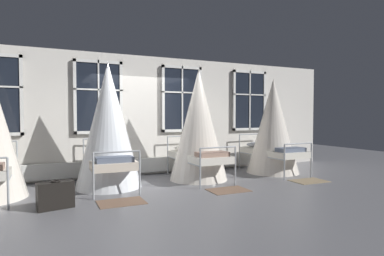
{
  "coord_description": "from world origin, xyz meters",
  "views": [
    {
      "loc": [
        -2.3,
        -6.88,
        1.51
      ],
      "look_at": [
        0.88,
        -0.02,
        1.22
      ],
      "focal_mm": 30.17,
      "sensor_mm": 36.0,
      "label": 1
    }
  ],
  "objects_px": {
    "cot_third": "(199,126)",
    "cot_fourth": "(273,127)",
    "cot_second": "(109,127)",
    "suitcase_dark": "(56,195)"
  },
  "relations": [
    {
      "from": "suitcase_dark",
      "to": "cot_fourth",
      "type": "bearing_deg",
      "value": 1.46
    },
    {
      "from": "cot_second",
      "to": "cot_fourth",
      "type": "distance_m",
      "value": 4.28
    },
    {
      "from": "cot_third",
      "to": "suitcase_dark",
      "type": "relative_size",
      "value": 4.43
    },
    {
      "from": "cot_second",
      "to": "cot_fourth",
      "type": "xyz_separation_m",
      "value": [
        4.28,
        -0.04,
        -0.07
      ]
    },
    {
      "from": "cot_second",
      "to": "cot_third",
      "type": "xyz_separation_m",
      "value": [
        2.08,
        -0.05,
        -0.01
      ]
    },
    {
      "from": "cot_fourth",
      "to": "cot_third",
      "type": "bearing_deg",
      "value": 89.28
    },
    {
      "from": "cot_fourth",
      "to": "suitcase_dark",
      "type": "relative_size",
      "value": 4.22
    },
    {
      "from": "cot_third",
      "to": "suitcase_dark",
      "type": "height_order",
      "value": "cot_third"
    },
    {
      "from": "cot_third",
      "to": "cot_fourth",
      "type": "relative_size",
      "value": 1.05
    },
    {
      "from": "cot_third",
      "to": "suitcase_dark",
      "type": "distance_m",
      "value": 3.55
    }
  ]
}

